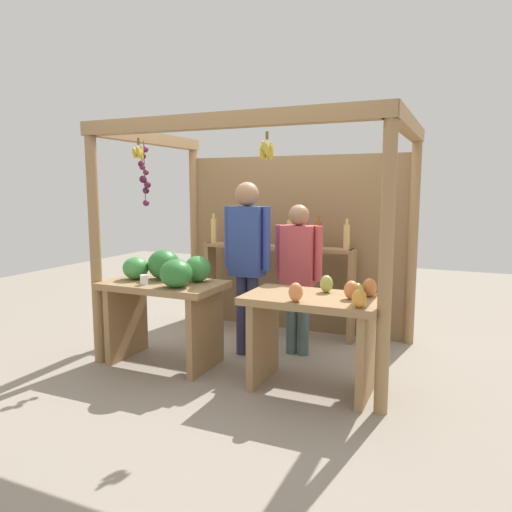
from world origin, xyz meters
TOP-DOWN VIEW (x-y plane):
  - ground_plane at (0.00, 0.00)m, footprint 12.00×12.00m
  - market_stall at (-0.01, 0.38)m, footprint 2.73×1.86m
  - fruit_counter_left at (-0.70, -0.65)m, footprint 1.10×0.70m
  - fruit_counter_right at (0.74, -0.66)m, footprint 1.10×0.64m
  - bottle_shelf_unit at (-0.12, 0.66)m, footprint 1.75×0.22m
  - vendor_man at (-0.11, -0.14)m, footprint 0.48×0.23m
  - vendor_woman at (0.33, 0.09)m, footprint 0.48×0.20m

SIDE VIEW (x-z plane):
  - ground_plane at x=0.00m, z-range 0.00..0.00m
  - fruit_counter_right at x=0.74m, z-range 0.11..1.03m
  - fruit_counter_left at x=-0.70m, z-range 0.17..1.23m
  - bottle_shelf_unit at x=-0.12m, z-range 0.11..1.46m
  - vendor_woman at x=0.33m, z-range 0.14..1.61m
  - vendor_man at x=-0.11m, z-range 0.18..1.87m
  - market_stall at x=-0.01m, z-range 0.20..2.41m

